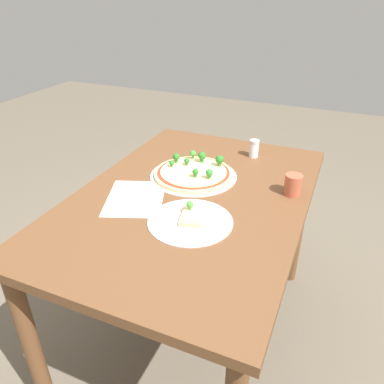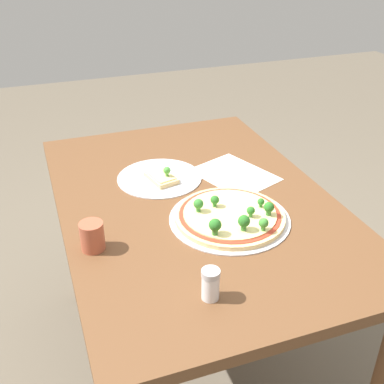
{
  "view_description": "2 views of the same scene",
  "coord_description": "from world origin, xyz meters",
  "px_view_note": "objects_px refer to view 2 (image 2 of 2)",
  "views": [
    {
      "loc": [
        -1.15,
        -0.49,
        1.48
      ],
      "look_at": [
        -0.01,
        -0.01,
        0.78
      ],
      "focal_mm": 35.0,
      "sensor_mm": 36.0,
      "label": 1
    },
    {
      "loc": [
        1.26,
        -0.46,
        1.56
      ],
      "look_at": [
        -0.01,
        -0.01,
        0.78
      ],
      "focal_mm": 45.0,
      "sensor_mm": 36.0,
      "label": 2
    }
  ],
  "objects_px": {
    "dining_table": "(195,224)",
    "drinking_cup": "(92,236)",
    "pizza_tray_slice": "(160,177)",
    "condiment_shaker": "(210,284)",
    "pizza_tray_whole": "(230,216)"
  },
  "relations": [
    {
      "from": "pizza_tray_whole",
      "to": "drinking_cup",
      "type": "xyz_separation_m",
      "value": [
        0.0,
        -0.41,
        0.03
      ]
    },
    {
      "from": "pizza_tray_whole",
      "to": "drinking_cup",
      "type": "relative_size",
      "value": 4.45
    },
    {
      "from": "dining_table",
      "to": "drinking_cup",
      "type": "distance_m",
      "value": 0.41
    },
    {
      "from": "pizza_tray_slice",
      "to": "condiment_shaker",
      "type": "relative_size",
      "value": 3.58
    },
    {
      "from": "drinking_cup",
      "to": "pizza_tray_whole",
      "type": "bearing_deg",
      "value": 90.53
    },
    {
      "from": "dining_table",
      "to": "drinking_cup",
      "type": "relative_size",
      "value": 15.29
    },
    {
      "from": "pizza_tray_whole",
      "to": "pizza_tray_slice",
      "type": "height_order",
      "value": "pizza_tray_whole"
    },
    {
      "from": "dining_table",
      "to": "drinking_cup",
      "type": "xyz_separation_m",
      "value": [
        0.16,
        -0.35,
        0.14
      ]
    },
    {
      "from": "dining_table",
      "to": "condiment_shaker",
      "type": "relative_size",
      "value": 15.32
    },
    {
      "from": "dining_table",
      "to": "condiment_shaker",
      "type": "bearing_deg",
      "value": -15.5
    },
    {
      "from": "pizza_tray_whole",
      "to": "drinking_cup",
      "type": "bearing_deg",
      "value": -89.47
    },
    {
      "from": "dining_table",
      "to": "pizza_tray_slice",
      "type": "bearing_deg",
      "value": -157.61
    },
    {
      "from": "pizza_tray_slice",
      "to": "condiment_shaker",
      "type": "distance_m",
      "value": 0.62
    },
    {
      "from": "dining_table",
      "to": "pizza_tray_slice",
      "type": "distance_m",
      "value": 0.21
    },
    {
      "from": "drinking_cup",
      "to": "condiment_shaker",
      "type": "xyz_separation_m",
      "value": [
        0.29,
        0.23,
        0.0
      ]
    }
  ]
}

